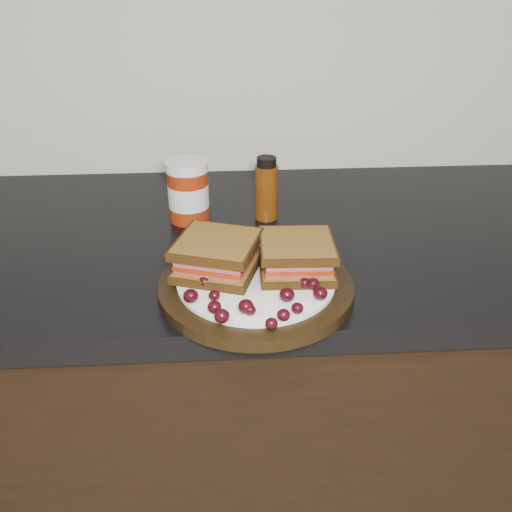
{
  "coord_description": "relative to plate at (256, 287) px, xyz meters",
  "views": [
    {
      "loc": [
        0.06,
        0.81,
        1.34
      ],
      "look_at": [
        0.11,
        1.5,
        0.96
      ],
      "focal_mm": 40.0,
      "sensor_mm": 36.0,
      "label": 1
    }
  ],
  "objects": [
    {
      "name": "base_cabinets",
      "position": [
        -0.11,
        0.2,
        -0.48
      ],
      "size": [
        3.96,
        0.58,
        0.86
      ],
      "primitive_type": "cube",
      "color": "black",
      "rests_on": "ground_plane"
    },
    {
      "name": "countertop",
      "position": [
        -0.11,
        0.2,
        -0.03
      ],
      "size": [
        3.98,
        0.6,
        0.04
      ],
      "primitive_type": "cube",
      "color": "black",
      "rests_on": "base_cabinets"
    },
    {
      "name": "plate",
      "position": [
        0.0,
        0.0,
        0.0
      ],
      "size": [
        0.28,
        0.28,
        0.02
      ],
      "primitive_type": "cylinder",
      "color": "black",
      "rests_on": "countertop"
    },
    {
      "name": "sandwich_left",
      "position": [
        -0.05,
        0.02,
        0.04
      ],
      "size": [
        0.14,
        0.14,
        0.05
      ],
      "primitive_type": null,
      "rotation": [
        0.0,
        0.0,
        -0.32
      ],
      "color": "brown",
      "rests_on": "plate"
    },
    {
      "name": "sandwich_right",
      "position": [
        0.06,
        0.02,
        0.04
      ],
      "size": [
        0.11,
        0.11,
        0.05
      ],
      "primitive_type": null,
      "rotation": [
        0.0,
        0.0,
        -0.03
      ],
      "color": "brown",
      "rests_on": "plate"
    },
    {
      "name": "grape_0",
      "position": [
        -0.09,
        -0.06,
        0.02
      ],
      "size": [
        0.02,
        0.02,
        0.02
      ],
      "primitive_type": "ellipsoid",
      "color": "black",
      "rests_on": "plate"
    },
    {
      "name": "grape_1",
      "position": [
        -0.06,
        -0.05,
        0.02
      ],
      "size": [
        0.02,
        0.02,
        0.01
      ],
      "primitive_type": "ellipsoid",
      "color": "black",
      "rests_on": "plate"
    },
    {
      "name": "grape_2",
      "position": [
        -0.06,
        -0.08,
        0.02
      ],
      "size": [
        0.02,
        0.02,
        0.02
      ],
      "primitive_type": "ellipsoid",
      "color": "black",
      "rests_on": "plate"
    },
    {
      "name": "grape_3",
      "position": [
        -0.05,
        -0.1,
        0.02
      ],
      "size": [
        0.02,
        0.02,
        0.02
      ],
      "primitive_type": "ellipsoid",
      "color": "black",
      "rests_on": "plate"
    },
    {
      "name": "grape_4",
      "position": [
        -0.02,
        -0.08,
        0.02
      ],
      "size": [
        0.02,
        0.02,
        0.02
      ],
      "primitive_type": "ellipsoid",
      "color": "black",
      "rests_on": "plate"
    },
    {
      "name": "grape_5",
      "position": [
        -0.01,
        -0.09,
        0.02
      ],
      "size": [
        0.02,
        0.02,
        0.01
      ],
      "primitive_type": "ellipsoid",
      "color": "black",
      "rests_on": "plate"
    },
    {
      "name": "grape_6",
      "position": [
        0.01,
        -0.12,
        0.02
      ],
      "size": [
        0.02,
        0.02,
        0.01
      ],
      "primitive_type": "ellipsoid",
      "color": "black",
      "rests_on": "plate"
    },
    {
      "name": "grape_7",
      "position": [
        0.03,
        -0.11,
        0.02
      ],
      "size": [
        0.02,
        0.02,
        0.02
      ],
      "primitive_type": "ellipsoid",
      "color": "black",
      "rests_on": "plate"
    },
    {
      "name": "grape_8",
      "position": [
        0.05,
        -0.09,
        0.02
      ],
      "size": [
        0.02,
        0.02,
        0.01
      ],
      "primitive_type": "ellipsoid",
      "color": "black",
      "rests_on": "plate"
    },
    {
      "name": "grape_9",
      "position": [
        0.04,
        -0.06,
        0.02
      ],
      "size": [
        0.02,
        0.02,
        0.02
      ],
      "primitive_type": "ellipsoid",
      "color": "black",
      "rests_on": "plate"
    },
    {
      "name": "grape_10",
      "position": [
        0.08,
        -0.06,
        0.02
      ],
      "size": [
        0.02,
        0.02,
        0.02
      ],
      "primitive_type": "ellipsoid",
      "color": "black",
      "rests_on": "plate"
    },
    {
      "name": "grape_11",
      "position": [
        0.07,
        -0.03,
        0.02
      ],
      "size": [
        0.02,
        0.02,
        0.02
      ],
      "primitive_type": "ellipsoid",
      "color": "black",
      "rests_on": "plate"
    },
    {
      "name": "grape_12",
      "position": [
        0.08,
        -0.03,
        0.02
      ],
      "size": [
        0.02,
        0.02,
        0.02
      ],
      "primitive_type": "ellipsoid",
      "color": "black",
      "rests_on": "plate"
    },
    {
      "name": "grape_13",
      "position": [
        0.09,
        0.01,
        0.02
      ],
      "size": [
        0.02,
        0.02,
        0.02
      ],
      "primitive_type": "ellipsoid",
      "color": "black",
      "rests_on": "plate"
    },
    {
      "name": "grape_14",
      "position": [
        0.09,
        0.02,
        0.02
      ],
      "size": [
        0.02,
        0.02,
        0.02
      ],
      "primitive_type": "ellipsoid",
      "color": "black",
      "rests_on": "plate"
    },
    {
      "name": "grape_15",
      "position": [
        0.05,
        0.03,
        0.02
      ],
      "size": [
        0.02,
        0.02,
        0.02
      ],
      "primitive_type": "ellipsoid",
      "color": "black",
      "rests_on": "plate"
    },
    {
      "name": "grape_16",
      "position": [
        -0.05,
        0.05,
        0.02
      ],
      "size": [
        0.02,
        0.02,
        0.02
      ],
      "primitive_type": "ellipsoid",
      "color": "black",
      "rests_on": "plate"
    },
    {
      "name": "grape_17",
      "position": [
        -0.05,
        0.04,
        0.02
      ],
      "size": [
        0.02,
        0.02,
        0.02
      ],
      "primitive_type": "ellipsoid",
      "color": "black",
      "rests_on": "plate"
    },
    {
      "name": "grape_18",
      "position": [
        -0.07,
        0.03,
        0.02
      ],
      "size": [
        0.02,
        0.02,
        0.02
      ],
      "primitive_type": "ellipsoid",
      "color": "black",
      "rests_on": "plate"
    },
    {
      "name": "grape_19",
      "position": [
        -0.07,
        0.02,
        0.02
      ],
      "size": [
        0.02,
        0.02,
        0.02
      ],
      "primitive_type": "ellipsoid",
      "color": "black",
      "rests_on": "plate"
    },
    {
      "name": "grape_20",
      "position": [
        -0.06,
        -0.02,
        0.02
      ],
      "size": [
        0.02,
        0.02,
        0.01
      ],
      "primitive_type": "ellipsoid",
      "color": "black",
      "rests_on": "plate"
    },
    {
      "name": "grape_21",
      "position": [
        -0.07,
        -0.02,
        0.02
      ],
      "size": [
        0.02,
        0.02,
        0.02
      ],
      "primitive_type": "ellipsoid",
      "color": "black",
      "rests_on": "plate"
    },
    {
      "name": "grape_22",
      "position": [
        -0.06,
        0.02,
        0.02
      ],
      "size": [
        0.01,
        0.01,
        0.01
      ],
      "primitive_type": "ellipsoid",
      "color": "black",
      "rests_on": "plate"
    },
    {
      "name": "grape_23",
      "position": [
        -0.09,
        0.04,
        0.02
      ],
      "size": [
        0.02,
        0.02,
        0.02
      ],
      "primitive_type": "ellipsoid",
      "color": "black",
      "rests_on": "plate"
    },
    {
      "name": "grape_24",
      "position": [
        -0.07,
        0.0,
        0.02
      ],
      "size": [
        0.02,
        0.02,
        0.02
      ],
      "primitive_type": "ellipsoid",
      "color": "black",
      "rests_on": "plate"
    },
    {
      "name": "condiment_jar",
      "position": [
        -0.1,
        0.25,
        0.05
      ],
      "size": [
        0.1,
        0.1,
        0.11
      ],
      "primitive_type": "cylinder",
      "rotation": [
        0.0,
        0.0,
        -0.37
      ],
      "color": "maroon",
      "rests_on": "countertop"
    },
    {
      "name": "oil_bottle",
      "position": [
        0.03,
        0.25,
        0.05
      ],
      "size": [
        0.05,
        0.05,
        0.12
      ],
      "primitive_type": "cylinder",
      "rotation": [
        0.0,
        0.0,
        0.14
      ],
      "color": "#532708",
      "rests_on": "countertop"
    }
  ]
}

